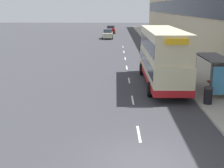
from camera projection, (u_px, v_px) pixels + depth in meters
The scene contains 16 objects.
ground_plane at pixel (144, 161), 12.39m from camera, with size 220.00×220.00×0.00m, color #38383D.
pavement at pixel (163, 45), 49.66m from camera, with size 5.00×93.00×0.14m.
terrace_facade at pixel (191, 3), 48.05m from camera, with size 3.10×93.00×13.11m.
lane_mark_0 at pixel (139, 134), 14.99m from camera, with size 0.12×2.00×0.01m.
lane_mark_1 at pixel (133, 100), 20.43m from camera, with size 0.12×2.00×0.01m.
lane_mark_2 at pixel (129, 80), 25.87m from camera, with size 0.12×2.00×0.01m.
lane_mark_3 at pixel (127, 68), 31.31m from camera, with size 0.12×2.00×0.01m.
lane_mark_4 at pixel (125, 59), 36.75m from camera, with size 0.12×2.00×0.01m.
lane_mark_5 at pixel (124, 52), 42.18m from camera, with size 0.12×2.00×0.01m.
lane_mark_6 at pixel (123, 47), 47.62m from camera, with size 0.12×2.00×0.01m.
bus_shelter at pixel (217, 68), 21.18m from camera, with size 1.60×4.20×2.48m.
double_decker_bus_near at pixel (162, 56), 23.95m from camera, with size 2.85×10.80×4.30m.
car_0 at pixel (111, 29), 71.49m from camera, with size 2.08×4.19×1.78m.
car_1 at pixel (108, 34), 59.44m from camera, with size 1.97×4.56×1.82m.
pedestrian_at_shelter at pixel (214, 69), 25.91m from camera, with size 0.31×0.31×1.57m.
litter_bin at pixel (208, 95), 19.08m from camera, with size 0.55×0.55×1.05m.
Camera 1 is at (-1.13, -11.30, 5.95)m, focal length 50.00 mm.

